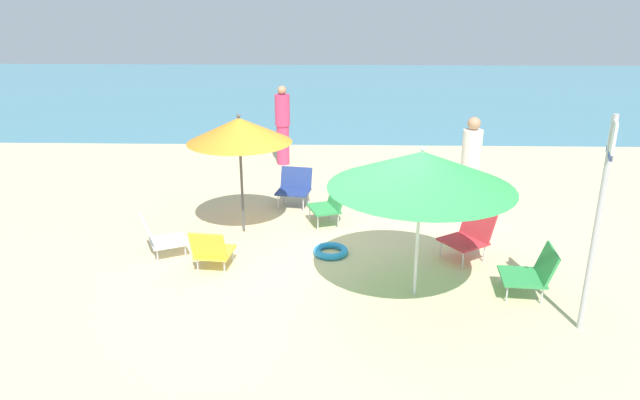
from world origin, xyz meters
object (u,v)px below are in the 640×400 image
beach_chair_e (212,250)px  person_a (283,125)px  umbrella_orange (239,130)px  umbrella_green (422,170)px  beach_chair_a (532,272)px  beach_chair_f (470,233)px  beach_chair_b (330,203)px  beach_chair_d (295,186)px  person_b (470,169)px  swim_ring (331,251)px  beach_chair_c (159,237)px  warning_sign (601,199)px

beach_chair_e → person_a: 5.08m
umbrella_orange → umbrella_green: (2.35, -1.90, -0.00)m
beach_chair_a → person_a: bearing=-52.6°
beach_chair_a → beach_chair_f: size_ratio=0.81×
beach_chair_a → beach_chair_b: 3.28m
beach_chair_e → beach_chair_f: 3.46m
umbrella_orange → beach_chair_a: umbrella_orange is taller
beach_chair_d → person_b: 2.89m
swim_ring → beach_chair_d: bearing=107.9°
person_a → swim_ring: size_ratio=3.38×
beach_chair_a → person_b: size_ratio=0.38×
beach_chair_b → person_b: (2.17, 0.24, 0.49)m
umbrella_orange → person_a: umbrella_orange is taller
person_a → person_b: person_b is taller
umbrella_green → beach_chair_c: umbrella_green is taller
warning_sign → person_b: bearing=119.0°
beach_chair_b → person_a: (-1.02, 3.36, 0.47)m
umbrella_orange → beach_chair_f: umbrella_orange is taller
beach_chair_e → person_a: person_a is taller
umbrella_green → beach_chair_b: bearing=115.0°
beach_chair_f → person_b: bearing=-134.0°
person_b → swim_ring: 2.67m
person_a → warning_sign: size_ratio=0.70×
beach_chair_f → person_a: bearing=-90.7°
beach_chair_e → warning_sign: bearing=-100.5°
umbrella_green → person_a: bearing=110.2°
beach_chair_c → beach_chair_d: size_ratio=1.11×
beach_chair_b → beach_chair_f: bearing=129.5°
umbrella_orange → beach_chair_f: size_ratio=2.30×
warning_sign → swim_ring: bearing=165.0°
beach_chair_a → warning_sign: bearing=118.6°
umbrella_orange → beach_chair_e: bearing=-98.7°
umbrella_green → beach_chair_b: umbrella_green is taller
person_b → umbrella_green: bearing=-86.8°
beach_chair_c → warning_sign: (5.06, -1.69, 1.20)m
beach_chair_f → warning_sign: (0.83, -1.76, 1.12)m
beach_chair_c → beach_chair_e: 0.91m
umbrella_orange → beach_chair_e: size_ratio=2.88×
beach_chair_d → beach_chair_f: 3.23m
umbrella_orange → beach_chair_d: umbrella_orange is taller
beach_chair_b → warning_sign: 4.17m
beach_chair_b → warning_sign: bearing=114.2°
warning_sign → swim_ring: (-2.72, 1.82, -1.44)m
beach_chair_e → warning_sign: warning_sign is taller
umbrella_orange → beach_chair_d: 1.83m
person_a → person_b: size_ratio=0.99×
beach_chair_f → person_a: 5.43m
beach_chair_b → beach_chair_c: beach_chair_b is taller
beach_chair_b → beach_chair_f: (1.91, -1.18, 0.01)m
beach_chair_a → beach_chair_c: 4.84m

